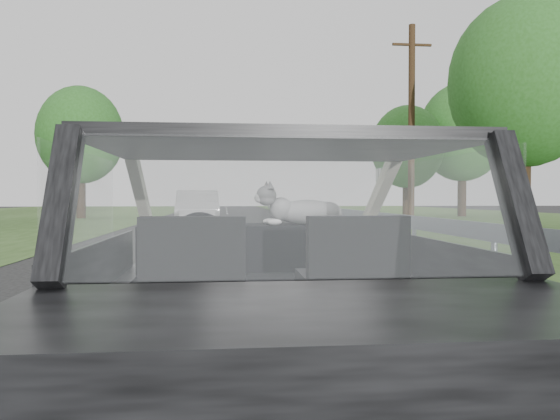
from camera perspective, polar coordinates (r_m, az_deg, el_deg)
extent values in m
plane|color=#3B3B3B|center=(3.24, -1.09, -20.03)|extent=(140.00, 140.00, 0.00)
cube|color=black|center=(3.05, -1.10, -7.25)|extent=(1.80, 4.00, 1.45)
cube|color=black|center=(3.66, -1.92, -3.85)|extent=(1.58, 0.45, 0.30)
cube|color=black|center=(2.74, -8.99, -4.98)|extent=(0.50, 0.72, 0.42)
cube|color=black|center=(2.81, 7.59, -4.81)|extent=(0.50, 0.72, 0.42)
torus|color=black|center=(3.35, -8.42, -3.14)|extent=(0.36, 0.36, 0.04)
ellipsoid|color=#9B9B9C|center=(3.63, 2.86, -0.04)|extent=(0.66, 0.35, 0.28)
cube|color=gray|center=(13.79, 13.38, -1.20)|extent=(0.05, 90.00, 0.32)
imported|color=#B1B1B1|center=(20.52, -8.63, 0.04)|extent=(1.95, 4.47, 1.44)
cube|color=#1C6924|center=(24.61, 10.30, 1.47)|extent=(0.11, 1.00, 2.50)
cylinder|color=black|center=(24.37, 13.58, 8.63)|extent=(0.29, 0.29, 8.58)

